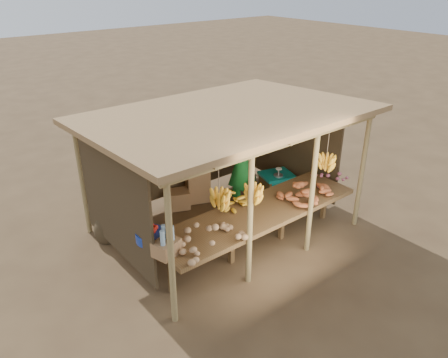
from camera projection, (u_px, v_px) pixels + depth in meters
ground at (224, 227)px, 8.50m from camera, size 60.00×60.00×0.00m
stall_structure at (227, 138)px, 7.57m from camera, size 4.70×3.50×2.43m
counter at (258, 214)px, 7.51m from camera, size 3.90×1.05×0.80m
potato_heap at (208, 233)px, 6.53m from camera, size 1.15×0.86×0.37m
sweet_potato_heap at (307, 189)px, 7.85m from camera, size 1.15×0.78×0.36m
onion_heap at (329, 174)px, 8.40m from camera, size 0.81×0.50×0.36m
banana_pile at (232, 200)px, 7.49m from camera, size 0.61×0.50×0.34m
tomato_basin at (150, 235)px, 6.64m from camera, size 0.45×0.45×0.24m
bottle_box at (166, 244)px, 6.27m from camera, size 0.44×0.39×0.47m
vendor at (242, 166)px, 8.79m from camera, size 0.76×0.55×1.92m
tarp_crate at (276, 186)px, 9.41m from camera, size 0.79×0.73×0.79m
carton_stack at (191, 189)px, 9.24m from camera, size 1.10×0.52×0.76m
burlap_sacks at (117, 224)px, 8.11m from camera, size 0.88×0.46×0.62m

